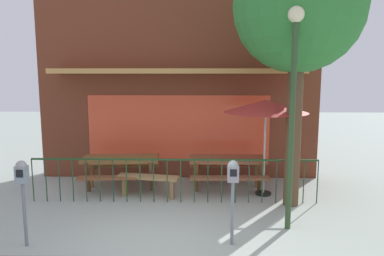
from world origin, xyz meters
TOP-DOWN VIEW (x-y plane):
  - ground at (0.00, 0.00)m, footprint 40.00×40.00m
  - pub_storefront at (0.00, 4.25)m, footprint 7.33×1.34m
  - patio_fence_front at (0.00, 2.08)m, footprint 6.18×0.04m
  - picnic_table_left at (-1.34, 2.99)m, footprint 1.89×1.49m
  - picnic_table_right at (1.22, 3.02)m, footprint 1.82×1.39m
  - patio_umbrella at (2.03, 2.65)m, footprint 1.88×1.88m
  - patio_bench at (-0.61, 2.47)m, footprint 1.43×0.57m
  - parking_meter_near at (-2.27, -0.00)m, footprint 0.18×0.17m
  - parking_meter_far at (1.09, 0.12)m, footprint 0.18×0.17m
  - street_tree at (2.50, 2.00)m, footprint 2.61×2.61m
  - street_lamp at (2.15, 0.77)m, footprint 0.28×0.28m

SIDE VIEW (x-z plane):
  - ground at x=0.00m, z-range 0.00..0.00m
  - patio_bench at x=-0.61m, z-range 0.11..0.59m
  - picnic_table_left at x=-1.34m, z-range 0.21..1.01m
  - picnic_table_right at x=1.22m, z-range 0.21..1.01m
  - patio_fence_front at x=0.00m, z-range 0.18..1.15m
  - parking_meter_far at x=1.09m, z-range 0.39..1.80m
  - parking_meter_near at x=-2.27m, z-range 0.39..1.82m
  - patio_umbrella at x=2.03m, z-range 0.94..3.13m
  - pub_storefront at x=0.00m, z-range 0.00..4.70m
  - street_lamp at x=2.15m, z-range 0.60..4.50m
  - street_tree at x=2.50m, z-range 1.34..6.73m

